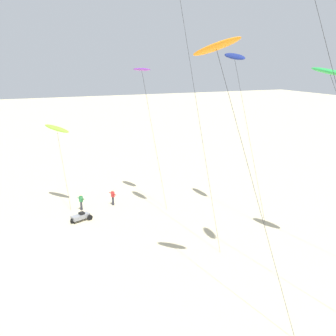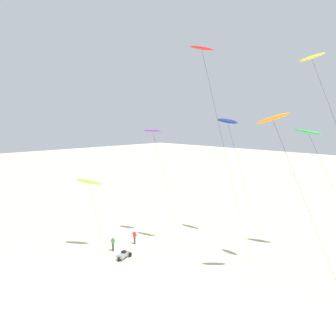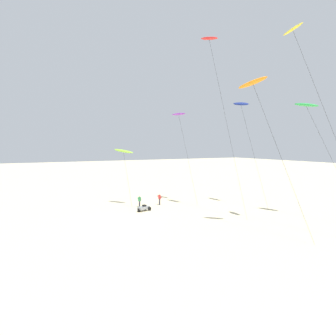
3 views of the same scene
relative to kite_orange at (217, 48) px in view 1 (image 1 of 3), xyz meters
name	(u,v)px [view 1 (image 1 of 3)]	position (x,y,z in m)	size (l,w,h in m)	color
ground_plane	(28,250)	(-9.99, -10.62, -14.92)	(260.00, 260.00, 0.00)	beige
kite_orange	(217,48)	(0.00, 0.00, 0.00)	(7.52, 3.06, 15.71)	orange
kite_navy	(235,57)	(-10.67, 7.98, -0.37)	(5.82, 1.85, 15.16)	navy
kite_lime	(57,129)	(-18.72, -6.72, -7.01)	(3.25, 2.48, 8.37)	#8CD833
kite_purple	(142,70)	(-17.19, 1.59, -1.57)	(5.04, 1.92, 13.66)	purple
kite_green	(331,73)	(-1.23, 9.67, -1.44)	(7.76, 2.79, 13.99)	green
kite_flyer_nearest	(113,197)	(-16.66, -1.97, -14.03)	(0.69, 0.68, 1.67)	#33333D
kite_flyer_middle	(81,202)	(-16.57, -5.21, -14.03)	(0.72, 0.73, 1.67)	#33333D
beach_buggy	(81,216)	(-13.97, -5.73, -14.49)	(1.49, 2.12, 0.82)	gray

